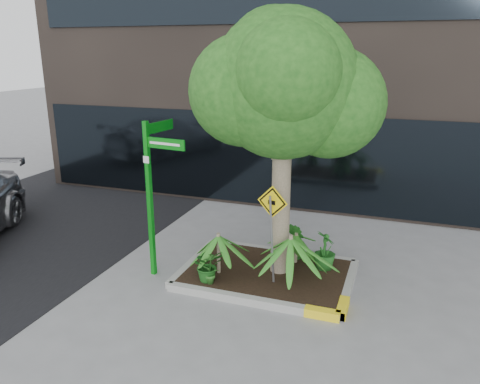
% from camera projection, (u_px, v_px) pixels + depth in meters
% --- Properties ---
extents(ground, '(80.00, 80.00, 0.00)m').
position_uv_depth(ground, '(252.00, 283.00, 9.10)').
color(ground, gray).
rests_on(ground, ground).
extents(planter, '(3.35, 2.36, 0.15)m').
position_uv_depth(planter, '(268.00, 274.00, 9.24)').
color(planter, '#9E9E99').
rests_on(planter, ground).
extents(tree, '(3.43, 3.04, 5.14)m').
position_uv_depth(tree, '(284.00, 85.00, 8.26)').
color(tree, gray).
rests_on(tree, ground).
extents(palm_front, '(1.10, 1.10, 1.22)m').
position_uv_depth(palm_front, '(291.00, 238.00, 8.48)').
color(palm_front, gray).
rests_on(palm_front, ground).
extents(palm_left, '(0.93, 0.93, 1.03)m').
position_uv_depth(palm_left, '(218.00, 236.00, 8.97)').
color(palm_left, gray).
rests_on(palm_left, ground).
extents(palm_back, '(0.72, 0.72, 0.80)m').
position_uv_depth(palm_back, '(296.00, 235.00, 9.47)').
color(palm_back, gray).
rests_on(palm_back, ground).
extents(shrub_a, '(0.80, 0.80, 0.63)m').
position_uv_depth(shrub_a, '(208.00, 265.00, 8.79)').
color(shrub_a, '#174F16').
rests_on(shrub_a, planter).
extents(shrub_b, '(0.59, 0.59, 0.77)m').
position_uv_depth(shrub_b, '(325.00, 251.00, 9.25)').
color(shrub_b, '#1B5A1B').
rests_on(shrub_b, planter).
extents(shrub_c, '(0.46, 0.46, 0.62)m').
position_uv_depth(shrub_c, '(211.00, 268.00, 8.68)').
color(shrub_c, '#27651F').
rests_on(shrub_c, planter).
extents(shrub_d, '(0.62, 0.62, 0.82)m').
position_uv_depth(shrub_d, '(296.00, 241.00, 9.66)').
color(shrub_d, '#1C5819').
rests_on(shrub_d, planter).
extents(street_sign_post, '(0.91, 0.97, 3.09)m').
position_uv_depth(street_sign_post, '(153.00, 182.00, 8.94)').
color(street_sign_post, '#0C8415').
rests_on(street_sign_post, ground).
extents(cattle_sign, '(0.58, 0.26, 1.92)m').
position_uv_depth(cattle_sign, '(272.00, 219.00, 8.33)').
color(cattle_sign, slate).
rests_on(cattle_sign, ground).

